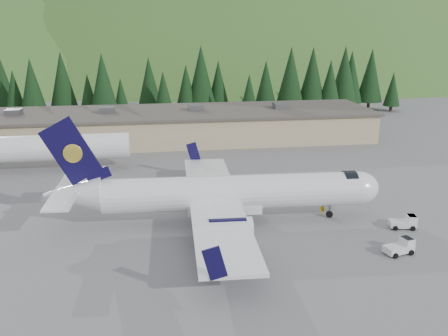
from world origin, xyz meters
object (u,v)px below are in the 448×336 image
Objects in this scene: baggage_tug_a at (401,247)px; terminal_building at (168,126)px; airliner at (223,194)px; baggage_tug_b at (405,222)px; ramp_worker at (322,206)px; second_airliner at (25,148)px.

terminal_building is (-18.52, 47.50, 2.01)m from baggage_tug_a.
airliner is at bearing 133.72° from baggage_tug_a.
baggage_tug_a is at bearing -110.44° from baggage_tug_b.
baggage_tug_b is 0.04× the size of terminal_building.
ramp_worker is at bearing 5.95° from airliner.
second_airliner reaches higher than airliner.
airliner is 38.17m from terminal_building.
second_airliner reaches higher than baggage_tug_a.
airliner is 18.34m from baggage_tug_b.
second_airliner is (-23.93, 21.96, 0.31)m from airliner.
baggage_tug_a is 51.03m from terminal_building.
second_airliner is 25.55m from terminal_building.
ramp_worker is (14.84, -37.31, -1.76)m from terminal_building.
second_airliner reaches higher than ramp_worker.
ramp_worker is at bearing -31.51° from second_airliner.
second_airliner is at bearing 139.99° from airliner.
airliner is 1.24× the size of second_airliner.
airliner reaches higher than baggage_tug_a.
baggage_tug_b is (17.66, -4.33, -2.40)m from airliner.
terminal_building is at bearing 98.57° from airliner.
baggage_tug_a reaches higher than baggage_tug_b.
second_airliner reaches higher than terminal_building.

